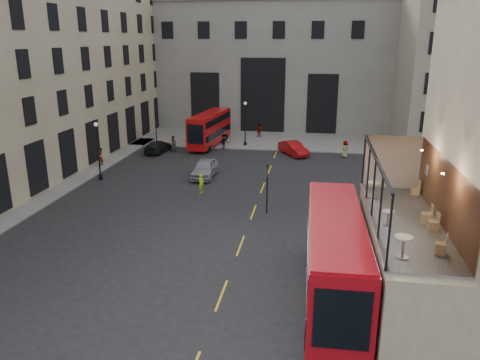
% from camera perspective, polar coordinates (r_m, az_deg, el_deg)
% --- Properties ---
extents(ground, '(140.00, 140.00, 0.00)m').
position_cam_1_polar(ground, '(24.16, 2.53, -14.27)').
color(ground, black).
rests_on(ground, ground).
extents(host_frontage, '(3.00, 11.00, 4.50)m').
position_cam_1_polar(host_frontage, '(23.34, 18.92, -10.14)').
color(host_frontage, '#C2B692').
rests_on(host_frontage, ground).
extents(cafe_floor, '(3.00, 10.00, 0.10)m').
position_cam_1_polar(cafe_floor, '(22.42, 19.48, -4.88)').
color(cafe_floor, slate).
rests_on(cafe_floor, host_frontage).
extents(gateway, '(35.00, 10.60, 18.00)m').
position_cam_1_polar(gateway, '(68.99, 3.32, 14.31)').
color(gateway, gray).
rests_on(gateway, ground).
extents(building_right, '(16.60, 18.60, 20.00)m').
position_cam_1_polar(building_right, '(63.07, 26.36, 13.32)').
color(building_right, gray).
rests_on(building_right, ground).
extents(pavement_far, '(40.00, 12.00, 0.12)m').
position_cam_1_polar(pavement_far, '(60.42, 1.21, 5.04)').
color(pavement_far, slate).
rests_on(pavement_far, ground).
extents(pavement_left, '(8.00, 48.00, 0.12)m').
position_cam_1_polar(pavement_left, '(42.49, -26.17, -1.90)').
color(pavement_left, slate).
rests_on(pavement_left, ground).
extents(traffic_light_near, '(0.16, 0.20, 3.80)m').
position_cam_1_polar(traffic_light_near, '(34.23, 3.34, -0.23)').
color(traffic_light_near, black).
rests_on(traffic_light_near, ground).
extents(traffic_light_far, '(0.16, 0.20, 3.80)m').
position_cam_1_polar(traffic_light_far, '(52.51, -10.17, 5.60)').
color(traffic_light_far, black).
rests_on(traffic_light_far, ground).
extents(street_lamp_a, '(0.36, 0.36, 5.33)m').
position_cam_1_polar(street_lamp_a, '(44.28, -16.86, 2.99)').
color(street_lamp_a, black).
rests_on(street_lamp_a, ground).
extents(street_lamp_b, '(0.36, 0.36, 5.33)m').
position_cam_1_polar(street_lamp_b, '(56.09, 0.64, 6.55)').
color(street_lamp_b, black).
rests_on(street_lamp_b, ground).
extents(bus_near, '(2.78, 11.27, 4.48)m').
position_cam_1_polar(bus_near, '(23.15, 11.45, -9.01)').
color(bus_near, '#A90B14').
rests_on(bus_near, ground).
extents(bus_far, '(3.28, 10.07, 3.95)m').
position_cam_1_polar(bus_far, '(56.60, -3.69, 6.42)').
color(bus_far, '#B30C0D').
rests_on(bus_far, ground).
extents(car_a, '(2.04, 4.89, 1.65)m').
position_cam_1_polar(car_a, '(43.84, -4.35, 1.43)').
color(car_a, '#919398').
rests_on(car_a, ground).
extents(car_b, '(3.78, 4.68, 1.50)m').
position_cam_1_polar(car_b, '(52.40, 6.52, 3.85)').
color(car_b, '#97090B').
rests_on(car_b, ground).
extents(car_c, '(2.30, 4.81, 1.35)m').
position_cam_1_polar(car_c, '(54.12, -9.98, 4.05)').
color(car_c, black).
rests_on(car_c, ground).
extents(bicycle, '(1.97, 1.01, 0.99)m').
position_cam_1_polar(bicycle, '(43.43, -4.55, 0.82)').
color(bicycle, gray).
rests_on(bicycle, ground).
extents(cyclist, '(0.56, 0.68, 1.59)m').
position_cam_1_polar(cyclist, '(39.33, -4.75, -0.45)').
color(cyclist, '#C4E918').
rests_on(cyclist, ground).
extents(pedestrian_a, '(0.90, 0.71, 1.82)m').
position_cam_1_polar(pedestrian_a, '(53.96, -8.09, 4.36)').
color(pedestrian_a, gray).
rests_on(pedestrian_a, ground).
extents(pedestrian_b, '(1.22, 1.33, 1.80)m').
position_cam_1_polar(pedestrian_b, '(54.83, -1.96, 4.70)').
color(pedestrian_b, gray).
rests_on(pedestrian_b, ground).
extents(pedestrian_c, '(1.11, 0.65, 1.77)m').
position_cam_1_polar(pedestrian_c, '(61.32, 2.35, 5.99)').
color(pedestrian_c, gray).
rests_on(pedestrian_c, ground).
extents(pedestrian_d, '(1.00, 1.09, 1.87)m').
position_cam_1_polar(pedestrian_d, '(52.14, 12.69, 3.69)').
color(pedestrian_d, gray).
rests_on(pedestrian_d, ground).
extents(pedestrian_e, '(0.54, 0.75, 1.92)m').
position_cam_1_polar(pedestrian_e, '(49.27, -16.64, 2.66)').
color(pedestrian_e, gray).
rests_on(pedestrian_e, ground).
extents(cafe_table_near, '(0.69, 0.69, 0.86)m').
position_cam_1_polar(cafe_table_near, '(18.60, 19.29, -7.34)').
color(cafe_table_near, white).
rests_on(cafe_table_near, cafe_floor).
extents(cafe_table_mid, '(0.54, 0.54, 0.67)m').
position_cam_1_polar(cafe_table_mid, '(21.55, 17.61, -4.16)').
color(cafe_table_mid, beige).
rests_on(cafe_table_mid, cafe_floor).
extents(cafe_table_far, '(0.66, 0.66, 0.83)m').
position_cam_1_polar(cafe_table_far, '(24.98, 15.94, -0.88)').
color(cafe_table_far, beige).
rests_on(cafe_table_far, cafe_floor).
extents(cafe_chair_a, '(0.49, 0.49, 0.82)m').
position_cam_1_polar(cafe_chair_a, '(19.57, 23.31, -7.58)').
color(cafe_chair_a, tan).
rests_on(cafe_chair_a, cafe_floor).
extents(cafe_chair_b, '(0.46, 0.46, 0.84)m').
position_cam_1_polar(cafe_chair_b, '(21.67, 22.46, -5.11)').
color(cafe_chair_b, tan).
rests_on(cafe_chair_b, cafe_floor).
extents(cafe_chair_c, '(0.45, 0.45, 0.87)m').
position_cam_1_polar(cafe_chair_c, '(22.44, 21.82, -4.26)').
color(cafe_chair_c, tan).
rests_on(cafe_chair_c, cafe_floor).
extents(cafe_chair_d, '(0.41, 0.41, 0.81)m').
position_cam_1_polar(cafe_chair_d, '(26.27, 20.62, -1.15)').
color(cafe_chair_d, '#D4BB7A').
rests_on(cafe_chair_d, cafe_floor).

